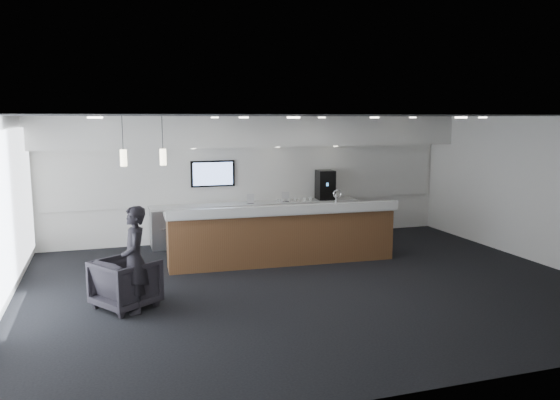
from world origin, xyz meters
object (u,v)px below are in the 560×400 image
object	(u,v)px
lounge_guest	(135,260)
coffee_machine	(325,185)
armchair	(126,283)
service_counter	(283,235)

from	to	relation	value
lounge_guest	coffee_machine	bearing A→B (deg)	130.22
armchair	lounge_guest	xyz separation A→B (m)	(0.14, -0.24, 0.43)
lounge_guest	armchair	bearing A→B (deg)	-150.07
service_counter	lounge_guest	world-z (taller)	lounge_guest
coffee_machine	service_counter	bearing A→B (deg)	-125.26
service_counter	armchair	distance (m)	3.64
armchair	coffee_machine	bearing A→B (deg)	-85.98
armchair	lounge_guest	world-z (taller)	lounge_guest
lounge_guest	service_counter	bearing A→B (deg)	123.33
coffee_machine	lounge_guest	distance (m)	6.37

